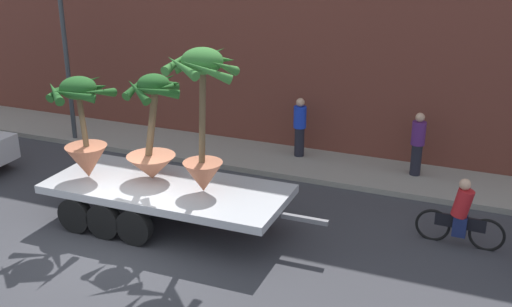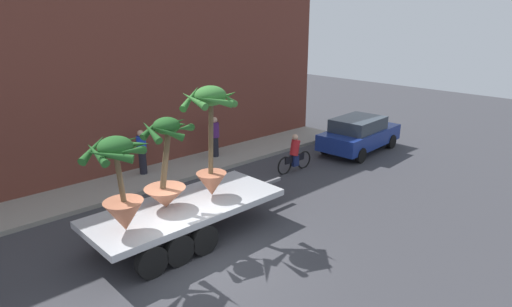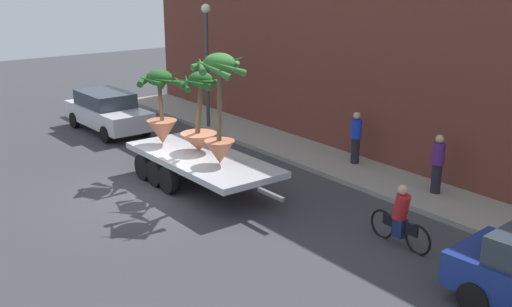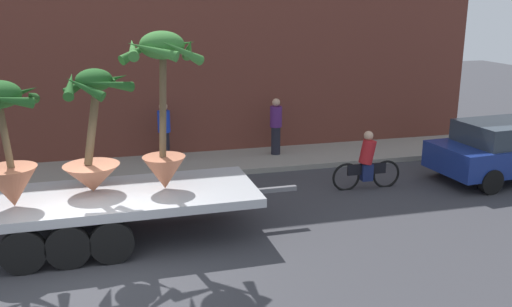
% 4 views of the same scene
% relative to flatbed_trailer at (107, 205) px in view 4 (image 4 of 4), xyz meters
% --- Properties ---
extents(ground_plane, '(60.00, 60.00, 0.00)m').
position_rel_flatbed_trailer_xyz_m(ground_plane, '(-0.19, -1.49, -0.75)').
color(ground_plane, '#38383D').
extents(sidewalk, '(24.00, 2.20, 0.15)m').
position_rel_flatbed_trailer_xyz_m(sidewalk, '(-0.19, 4.61, -0.68)').
color(sidewalk, gray).
rests_on(sidewalk, ground).
extents(building_facade, '(24.00, 1.20, 7.45)m').
position_rel_flatbed_trailer_xyz_m(building_facade, '(-0.19, 6.31, 2.97)').
color(building_facade, brown).
rests_on(building_facade, ground).
extents(flatbed_trailer, '(6.43, 2.35, 0.98)m').
position_rel_flatbed_trailer_xyz_m(flatbed_trailer, '(0.00, 0.00, 0.00)').
color(flatbed_trailer, '#B7BABF').
rests_on(flatbed_trailer, ground).
extents(potted_palm_rear, '(1.54, 1.62, 2.33)m').
position_rel_flatbed_trailer_xyz_m(potted_palm_rear, '(-1.66, -0.26, 1.37)').
color(potted_palm_rear, '#B26647').
rests_on(potted_palm_rear, flatbed_trailer).
extents(potted_palm_middle, '(1.48, 1.48, 2.43)m').
position_rel_flatbed_trailer_xyz_m(potted_palm_middle, '(-0.17, 0.22, 1.25)').
color(potted_palm_middle, '#C17251').
rests_on(potted_palm_middle, flatbed_trailer).
extents(potted_palm_front, '(1.63, 1.69, 3.12)m').
position_rel_flatbed_trailer_xyz_m(potted_palm_front, '(1.19, 0.03, 1.97)').
color(potted_palm_front, '#B26647').
rests_on(potted_palm_front, flatbed_trailer).
extents(cyclist, '(1.84, 0.35, 1.54)m').
position_rel_flatbed_trailer_xyz_m(cyclist, '(6.39, 1.59, -0.09)').
color(cyclist, black).
rests_on(cyclist, ground).
extents(parked_car, '(4.44, 2.23, 1.58)m').
position_rel_flatbed_trailer_xyz_m(parked_car, '(10.46, 1.38, 0.07)').
color(parked_car, navy).
rests_on(parked_car, ground).
extents(pedestrian_near_gate, '(0.36, 0.36, 1.71)m').
position_rel_flatbed_trailer_xyz_m(pedestrian_near_gate, '(1.65, 5.01, 0.29)').
color(pedestrian_near_gate, black).
rests_on(pedestrian_near_gate, sidewalk).
extents(pedestrian_far_left, '(0.36, 0.36, 1.71)m').
position_rel_flatbed_trailer_xyz_m(pedestrian_far_left, '(4.96, 4.84, 0.29)').
color(pedestrian_far_left, black).
rests_on(pedestrian_far_left, sidewalk).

